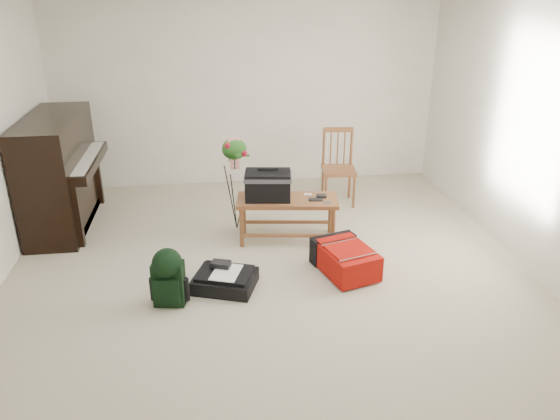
{
  "coord_description": "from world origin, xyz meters",
  "views": [
    {
      "loc": [
        -0.49,
        -4.38,
        2.66
      ],
      "look_at": [
        0.12,
        0.35,
        0.58
      ],
      "focal_mm": 35.0,
      "sensor_mm": 36.0,
      "label": 1
    }
  ],
  "objects": [
    {
      "name": "wall_back",
      "position": [
        0.0,
        2.75,
        1.25
      ],
      "size": [
        5.0,
        0.04,
        2.5
      ],
      "primitive_type": "cube",
      "color": "white",
      "rests_on": "floor"
    },
    {
      "name": "flower_stand",
      "position": [
        -0.26,
        1.23,
        0.53
      ],
      "size": [
        0.4,
        0.4,
        1.09
      ],
      "rotation": [
        0.0,
        0.0,
        0.19
      ],
      "color": "black",
      "rests_on": "floor"
    },
    {
      "name": "wall_right",
      "position": [
        2.5,
        0.0,
        1.25
      ],
      "size": [
        0.04,
        5.5,
        2.5
      ],
      "primitive_type": "cube",
      "color": "white",
      "rests_on": "floor"
    },
    {
      "name": "red_suitcase",
      "position": [
        0.72,
        0.14,
        0.15
      ],
      "size": [
        0.6,
        0.75,
        0.28
      ],
      "rotation": [
        0.0,
        0.0,
        0.29
      ],
      "color": "#B11707",
      "rests_on": "floor"
    },
    {
      "name": "bench",
      "position": [
        0.13,
        0.88,
        0.58
      ],
      "size": [
        1.11,
        0.56,
        0.82
      ],
      "rotation": [
        0.0,
        0.0,
        -0.13
      ],
      "color": "brown",
      "rests_on": "floor"
    },
    {
      "name": "green_backpack",
      "position": [
        -0.92,
        -0.24,
        0.29
      ],
      "size": [
        0.29,
        0.27,
        0.53
      ],
      "rotation": [
        0.0,
        0.0,
        -0.16
      ],
      "color": "black",
      "rests_on": "floor"
    },
    {
      "name": "piano",
      "position": [
        -2.19,
        1.6,
        0.6
      ],
      "size": [
        0.71,
        1.5,
        1.25
      ],
      "color": "black",
      "rests_on": "floor"
    },
    {
      "name": "black_duffel",
      "position": [
        -0.44,
        -0.03,
        0.08
      ],
      "size": [
        0.65,
        0.58,
        0.23
      ],
      "rotation": [
        0.0,
        0.0,
        -0.33
      ],
      "color": "black",
      "rests_on": "floor"
    },
    {
      "name": "dining_chair",
      "position": [
        1.04,
        1.85,
        0.45
      ],
      "size": [
        0.44,
        0.44,
        0.93
      ],
      "rotation": [
        0.0,
        0.0,
        -0.09
      ],
      "color": "brown",
      "rests_on": "floor"
    },
    {
      "name": "floor",
      "position": [
        0.0,
        0.0,
        0.0
      ],
      "size": [
        5.0,
        5.5,
        0.01
      ],
      "primitive_type": "cube",
      "color": "#BBB397",
      "rests_on": "ground"
    }
  ]
}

